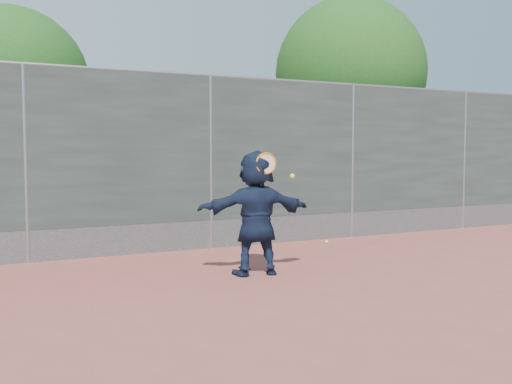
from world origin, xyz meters
name	(u,v)px	position (x,y,z in m)	size (l,w,h in m)	color
ground	(319,292)	(0.00, 0.00, 0.00)	(80.00, 80.00, 0.00)	#9E4C42
player	(256,213)	(-0.25, 1.21, 0.85)	(1.58, 0.50, 1.71)	#15203B
ball_ground	(327,242)	(2.08, 3.00, 0.03)	(0.07, 0.07, 0.07)	#DCF235
fence	(211,158)	(0.00, 3.50, 1.58)	(20.00, 0.06, 3.03)	#38423D
swing_action	(268,166)	(-0.17, 1.01, 1.50)	(0.56, 0.17, 0.51)	orange
tree_right	(355,78)	(4.68, 5.75, 3.49)	(3.78, 3.60, 5.39)	#382314
tree_left	(19,89)	(-2.85, 6.55, 2.94)	(3.15, 3.00, 4.53)	#382314
weed_clump	(229,240)	(0.29, 3.38, 0.13)	(0.68, 0.07, 0.30)	#387226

